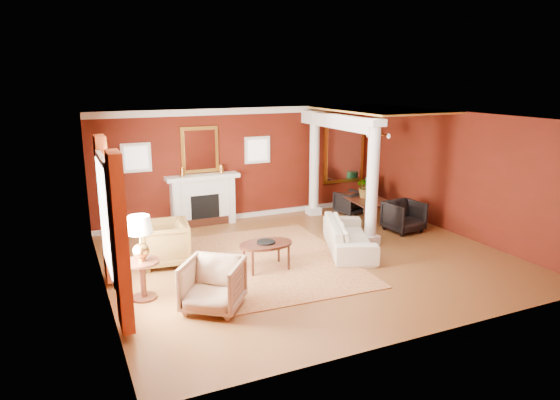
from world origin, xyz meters
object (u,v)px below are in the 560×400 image
armchair_stripe (213,283)px  coffee_table (266,245)px  armchair_leopard (164,241)px  dining_table (366,202)px  sofa (349,231)px  side_table (141,244)px

armchair_stripe → coffee_table: armchair_stripe is taller
armchair_leopard → dining_table: bearing=108.7°
sofa → dining_table: bearing=-19.6°
coffee_table → dining_table: (3.78, 2.17, -0.04)m
sofa → dining_table: dining_table is taller
armchair_leopard → armchair_stripe: 2.34m
armchair_leopard → sofa: bearing=85.9°
sofa → armchair_leopard: size_ratio=2.28×
sofa → coffee_table: size_ratio=2.07×
sofa → dining_table: 2.54m
sofa → armchair_stripe: armchair_stripe is taller
dining_table → armchair_stripe: bearing=129.9°
side_table → dining_table: bearing=22.3°
sofa → dining_table: size_ratio=1.36×
sofa → armchair_stripe: bearing=136.1°
sofa → armchair_stripe: size_ratio=2.41×
armchair_leopard → armchair_stripe: bearing=15.0°
sofa → armchair_stripe: (-3.53, -1.53, 0.03)m
coffee_table → dining_table: size_ratio=0.66×
sofa → coffee_table: sofa is taller
sofa → coffee_table: bearing=120.6°
side_table → dining_table: (6.19, 2.54, -0.53)m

